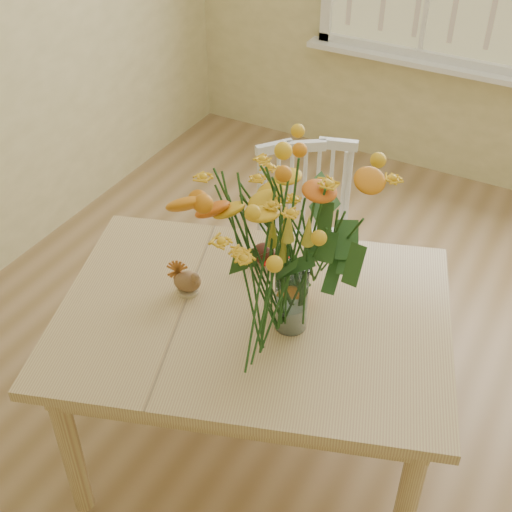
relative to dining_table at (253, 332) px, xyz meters
The scene contains 7 objects.
floor 0.70m from the dining_table, 12.34° to the left, with size 4.00×4.50×0.01m, color olive.
dining_table is the anchor object (origin of this frame).
windsor_chair 0.72m from the dining_table, 100.64° to the left, with size 0.55×0.55×0.87m.
flower_vase 0.46m from the dining_table, ahead, with size 0.49×0.49×0.58m.
pumpkin 0.19m from the dining_table, 51.04° to the left, with size 0.10×0.10×0.08m, color #D04F18.
turkey_figurine 0.28m from the dining_table, behind, with size 0.11×0.10×0.12m.
dark_gourd 0.29m from the dining_table, 110.58° to the left, with size 0.13×0.11×0.07m.
Camera 1 is at (0.44, -1.52, 2.20)m, focal length 48.00 mm.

